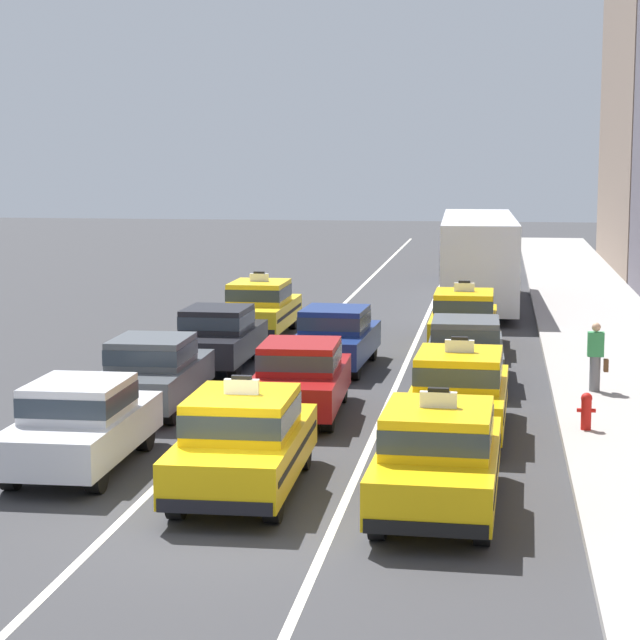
{
  "coord_description": "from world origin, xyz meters",
  "views": [
    {
      "loc": [
        3.92,
        -16.73,
        5.49
      ],
      "look_at": [
        -0.48,
        12.82,
        1.3
      ],
      "focal_mm": 67.32,
      "sensor_mm": 36.0,
      "label": 1
    }
  ],
  "objects_px": {
    "taxi_center_nearest": "(243,440)",
    "taxi_right_second": "(459,391)",
    "sedan_center_second": "(300,376)",
    "sedan_left_nearest": "(81,422)",
    "taxi_right_fourth": "(464,319)",
    "sedan_right_third": "(465,349)",
    "taxi_left_fourth": "(260,307)",
    "sedan_left_third": "(218,335)",
    "taxi_right_nearest": "(438,456)",
    "sedan_right_sixth": "(481,260)",
    "bus_right_fifth": "(478,256)",
    "fire_hydrant": "(586,409)",
    "sedan_center_third": "(335,336)",
    "pedestrian_by_storefront": "(596,357)",
    "sedan_left_second": "(153,371)"
  },
  "relations": [
    {
      "from": "pedestrian_by_storefront",
      "to": "sedan_center_second",
      "type": "bearing_deg",
      "value": -155.45
    },
    {
      "from": "taxi_right_fourth",
      "to": "pedestrian_by_storefront",
      "type": "height_order",
      "value": "taxi_right_fourth"
    },
    {
      "from": "sedan_center_second",
      "to": "taxi_right_second",
      "type": "height_order",
      "value": "taxi_right_second"
    },
    {
      "from": "taxi_right_fourth",
      "to": "sedan_right_sixth",
      "type": "bearing_deg",
      "value": 89.42
    },
    {
      "from": "sedan_center_second",
      "to": "sedan_right_third",
      "type": "relative_size",
      "value": 1.01
    },
    {
      "from": "sedan_left_nearest",
      "to": "taxi_center_nearest",
      "type": "relative_size",
      "value": 0.94
    },
    {
      "from": "sedan_left_second",
      "to": "taxi_center_nearest",
      "type": "xyz_separation_m",
      "value": [
        3.26,
        -5.96,
        0.03
      ]
    },
    {
      "from": "taxi_right_fourth",
      "to": "bus_right_fifth",
      "type": "relative_size",
      "value": 0.41
    },
    {
      "from": "sedan_left_nearest",
      "to": "taxi_right_nearest",
      "type": "bearing_deg",
      "value": -14.16
    },
    {
      "from": "bus_right_fifth",
      "to": "pedestrian_by_storefront",
      "type": "relative_size",
      "value": 7.24
    },
    {
      "from": "taxi_left_fourth",
      "to": "fire_hydrant",
      "type": "xyz_separation_m",
      "value": [
        8.8,
        -11.8,
        -0.33
      ]
    },
    {
      "from": "sedan_center_second",
      "to": "pedestrian_by_storefront",
      "type": "distance_m",
      "value": 6.89
    },
    {
      "from": "taxi_left_fourth",
      "to": "taxi_right_nearest",
      "type": "relative_size",
      "value": 0.99
    },
    {
      "from": "sedan_right_third",
      "to": "pedestrian_by_storefront",
      "type": "bearing_deg",
      "value": -21.61
    },
    {
      "from": "sedan_center_second",
      "to": "fire_hydrant",
      "type": "relative_size",
      "value": 5.97
    },
    {
      "from": "taxi_right_nearest",
      "to": "sedan_right_sixth",
      "type": "bearing_deg",
      "value": 89.77
    },
    {
      "from": "taxi_center_nearest",
      "to": "taxi_right_second",
      "type": "relative_size",
      "value": 1.0
    },
    {
      "from": "taxi_left_fourth",
      "to": "fire_hydrant",
      "type": "bearing_deg",
      "value": -53.29
    },
    {
      "from": "sedan_left_nearest",
      "to": "taxi_center_nearest",
      "type": "height_order",
      "value": "taxi_center_nearest"
    },
    {
      "from": "sedan_center_third",
      "to": "fire_hydrant",
      "type": "xyz_separation_m",
      "value": [
        5.81,
        -6.63,
        -0.3
      ]
    },
    {
      "from": "bus_right_fifth",
      "to": "fire_hydrant",
      "type": "relative_size",
      "value": 15.44
    },
    {
      "from": "taxi_right_nearest",
      "to": "sedan_right_third",
      "type": "height_order",
      "value": "taxi_right_nearest"
    },
    {
      "from": "sedan_left_third",
      "to": "taxi_center_nearest",
      "type": "xyz_separation_m",
      "value": [
        3.03,
        -11.05,
        0.03
      ]
    },
    {
      "from": "sedan_right_sixth",
      "to": "pedestrian_by_storefront",
      "type": "bearing_deg",
      "value": -83.33
    },
    {
      "from": "sedan_left_third",
      "to": "sedan_right_sixth",
      "type": "distance_m",
      "value": 23.6
    },
    {
      "from": "pedestrian_by_storefront",
      "to": "taxi_center_nearest",
      "type": "bearing_deg",
      "value": -125.74
    },
    {
      "from": "pedestrian_by_storefront",
      "to": "sedan_right_third",
      "type": "bearing_deg",
      "value": 158.39
    },
    {
      "from": "sedan_center_second",
      "to": "taxi_right_nearest",
      "type": "distance_m",
      "value": 7.12
    },
    {
      "from": "sedan_left_third",
      "to": "pedestrian_by_storefront",
      "type": "relative_size",
      "value": 2.77
    },
    {
      "from": "sedan_left_third",
      "to": "sedan_center_second",
      "type": "relative_size",
      "value": 0.99
    },
    {
      "from": "taxi_left_fourth",
      "to": "pedestrian_by_storefront",
      "type": "height_order",
      "value": "taxi_left_fourth"
    },
    {
      "from": "taxi_right_second",
      "to": "sedan_right_third",
      "type": "distance_m",
      "value": 5.26
    },
    {
      "from": "sedan_right_sixth",
      "to": "fire_hydrant",
      "type": "height_order",
      "value": "sedan_right_sixth"
    },
    {
      "from": "sedan_left_nearest",
      "to": "taxi_right_fourth",
      "type": "xyz_separation_m",
      "value": [
        6.21,
        13.82,
        0.03
      ]
    },
    {
      "from": "taxi_center_nearest",
      "to": "taxi_right_nearest",
      "type": "relative_size",
      "value": 1.0
    },
    {
      "from": "taxi_right_nearest",
      "to": "sedan_right_sixth",
      "type": "height_order",
      "value": "taxi_right_nearest"
    },
    {
      "from": "sedan_left_nearest",
      "to": "taxi_right_second",
      "type": "bearing_deg",
      "value": 28.94
    },
    {
      "from": "bus_right_fifth",
      "to": "sedan_right_sixth",
      "type": "height_order",
      "value": "bus_right_fifth"
    },
    {
      "from": "taxi_left_fourth",
      "to": "sedan_right_third",
      "type": "bearing_deg",
      "value": -46.76
    },
    {
      "from": "sedan_left_second",
      "to": "sedan_center_second",
      "type": "distance_m",
      "value": 3.23
    },
    {
      "from": "sedan_left_third",
      "to": "sedan_center_third",
      "type": "height_order",
      "value": "same"
    },
    {
      "from": "bus_right_fifth",
      "to": "sedan_left_nearest",
      "type": "bearing_deg",
      "value": -105.23
    },
    {
      "from": "taxi_left_fourth",
      "to": "taxi_right_second",
      "type": "xyz_separation_m",
      "value": [
        6.35,
        -11.98,
        0.0
      ]
    },
    {
      "from": "bus_right_fifth",
      "to": "fire_hydrant",
      "type": "bearing_deg",
      "value": -82.94
    },
    {
      "from": "taxi_right_nearest",
      "to": "sedan_right_sixth",
      "type": "xyz_separation_m",
      "value": [
        0.14,
        34.34,
        -0.03
      ]
    },
    {
      "from": "sedan_center_second",
      "to": "pedestrian_by_storefront",
      "type": "xyz_separation_m",
      "value": [
        6.26,
        2.86,
        0.08
      ]
    },
    {
      "from": "taxi_center_nearest",
      "to": "taxi_right_second",
      "type": "height_order",
      "value": "same"
    },
    {
      "from": "taxi_right_nearest",
      "to": "taxi_right_fourth",
      "type": "relative_size",
      "value": 1.01
    },
    {
      "from": "sedan_center_third",
      "to": "taxi_right_fourth",
      "type": "relative_size",
      "value": 0.95
    },
    {
      "from": "taxi_left_fourth",
      "to": "taxi_center_nearest",
      "type": "bearing_deg",
      "value": -79.61
    }
  ]
}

